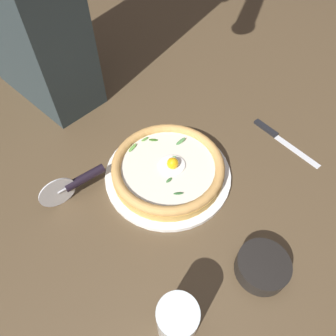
% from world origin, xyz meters
% --- Properties ---
extents(ground_plane, '(2.40, 2.40, 0.03)m').
position_xyz_m(ground_plane, '(0.00, 0.00, -0.01)').
color(ground_plane, brown).
rests_on(ground_plane, ground).
extents(pizza_plate, '(0.32, 0.32, 0.01)m').
position_xyz_m(pizza_plate, '(0.01, -0.02, 0.01)').
color(pizza_plate, white).
rests_on(pizza_plate, ground).
extents(pizza, '(0.28, 0.28, 0.06)m').
position_xyz_m(pizza, '(0.01, -0.02, 0.03)').
color(pizza, gold).
rests_on(pizza, pizza_plate).
extents(side_bowl, '(0.11, 0.11, 0.04)m').
position_xyz_m(side_bowl, '(-0.04, 0.29, 0.02)').
color(side_bowl, black).
rests_on(side_bowl, ground).
extents(pizza_cutter, '(0.17, 0.04, 0.09)m').
position_xyz_m(pizza_cutter, '(0.23, -0.08, 0.04)').
color(pizza_cutter, silver).
rests_on(pizza_cutter, ground).
extents(table_knife, '(0.05, 0.22, 0.01)m').
position_xyz_m(table_knife, '(-0.33, 0.01, 0.00)').
color(table_knife, silver).
rests_on(table_knife, ground).
extents(drinking_glass, '(0.07, 0.07, 0.11)m').
position_xyz_m(drinking_glass, '(0.17, 0.30, 0.05)').
color(drinking_glass, silver).
rests_on(drinking_glass, ground).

